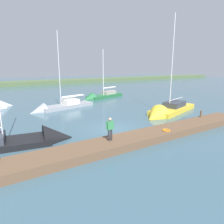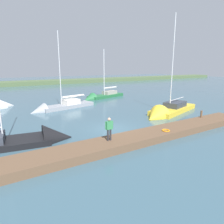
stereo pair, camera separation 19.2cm
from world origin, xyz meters
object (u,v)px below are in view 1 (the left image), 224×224
Objects in this scene: sailboat_outer_mooring at (166,113)px; sailboat_near_dock at (58,108)px; mooring_post_near at (201,114)px; sailboat_behind_pier at (100,97)px; sailboat_far_right at (21,143)px; person_on_dock at (110,127)px; life_ring_buoy at (166,130)px.

sailboat_outer_mooring reaches higher than sailboat_near_dock.
sailboat_near_dock is at bearing -54.48° from mooring_post_near.
sailboat_outer_mooring reaches higher than sailboat_behind_pier.
sailboat_near_dock is 13.24m from sailboat_far_right.
sailboat_far_right is 6.78× the size of person_on_dock.
sailboat_far_right reaches higher than sailboat_behind_pier.
life_ring_buoy is 0.07× the size of sailboat_behind_pier.
person_on_dock is at bearing 72.95° from sailboat_near_dock.
sailboat_far_right reaches higher than mooring_post_near.
sailboat_behind_pier is at bearing -104.82° from sailboat_outer_mooring.
mooring_post_near is 0.43× the size of person_on_dock.
sailboat_far_right reaches higher than life_ring_buoy.
life_ring_buoy is at bearing 25.50° from sailboat_outer_mooring.
life_ring_buoy is 11.79m from sailboat_far_right.
sailboat_outer_mooring reaches higher than sailboat_far_right.
person_on_dock is at bearing 7.44° from sailboat_outer_mooring.
sailboat_near_dock is (10.54, -10.22, -0.07)m from sailboat_outer_mooring.
person_on_dock is at bearing 45.76° from sailboat_behind_pier.
sailboat_outer_mooring is 15.91m from sailboat_behind_pier.
person_on_dock is (10.99, 21.34, 1.46)m from sailboat_behind_pier.
mooring_post_near is at bearing 96.91° from person_on_dock.
sailboat_outer_mooring is at bearing -88.33° from mooring_post_near.
life_ring_buoy is 0.06× the size of sailboat_far_right.
sailboat_far_right is (10.73, -4.86, -0.49)m from life_ring_buoy.
sailboat_far_right is 23.75m from sailboat_behind_pier.
mooring_post_near is 1.12× the size of life_ring_buoy.
sailboat_far_right reaches higher than sailboat_near_dock.
life_ring_buoy is 16.78m from sailboat_near_dock.
mooring_post_near is 17.75m from sailboat_far_right.
sailboat_far_right reaches higher than person_on_dock.
sailboat_near_dock is 6.70× the size of person_on_dock.
sailboat_behind_pier is (0.74, -15.89, -0.04)m from sailboat_outer_mooring.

